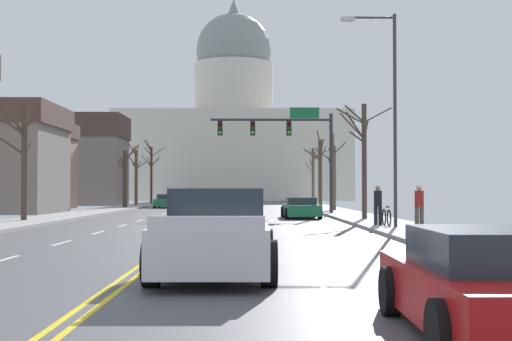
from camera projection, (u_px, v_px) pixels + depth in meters
The scene contains 26 objects.
ground at pixel (196, 227), 30.02m from camera, with size 20.00×180.00×0.20m.
signal_gantry at pixel (288, 137), 45.09m from camera, with size 7.91×0.41×6.81m.
street_lamp_right at pixel (388, 102), 28.37m from camera, with size 2.26×0.24×8.66m.
capitol_building at pixel (234, 135), 108.38m from camera, with size 34.98×18.02×31.43m.
sedan_near_00 at pixel (301, 208), 39.98m from camera, with size 2.15×4.38×1.19m.
sedan_near_01 at pixel (236, 212), 32.69m from camera, with size 2.08×4.53×1.26m.
sedan_near_02 at pixel (236, 218), 26.24m from camera, with size 2.10×4.65×1.19m.
sedan_near_03 at pixel (226, 226), 20.55m from camera, with size 2.01×4.38×1.17m.
pickup_truck_near_04 at pixel (216, 236), 13.50m from camera, with size 2.31×5.22×1.67m.
sedan_near_05 at pixel (493, 286), 7.77m from camera, with size 2.07×4.34×1.21m.
sedan_oncoming_00 at pixel (194, 204), 54.32m from camera, with size 2.14×4.40×1.13m.
sedan_oncoming_01 at pixel (167, 201), 62.53m from camera, with size 2.13×4.33×1.21m.
sedan_oncoming_02 at pixel (175, 200), 72.03m from camera, with size 2.06×4.68×1.23m.
flank_building_00 at pixel (79, 160), 72.75m from camera, with size 9.56×7.36×9.34m.
flank_building_01 at pixel (11, 165), 58.45m from camera, with size 9.80×7.11×7.28m.
bare_tree_00 at pixel (333, 175), 51.28m from camera, with size 2.31×2.39×5.58m.
bare_tree_01 at pixel (125, 177), 59.23m from camera, with size 1.75×1.60×5.28m.
bare_tree_02 at pixel (313, 174), 71.10m from camera, with size 2.24×1.93×5.73m.
bare_tree_03 at pixel (136, 175), 68.68m from camera, with size 1.99×2.06×6.34m.
bare_tree_04 at pixel (363, 154), 36.13m from camera, with size 2.75×2.34×6.07m.
bare_tree_05 at pixel (23, 158), 34.57m from camera, with size 1.98×1.55×5.70m.
bare_tree_06 at pixel (320, 171), 55.27m from camera, with size 1.78×2.62×6.12m.
bare_tree_07 at pixel (151, 171), 74.41m from camera, with size 2.67×1.98×6.97m.
pedestrian_00 at pixel (419, 205), 26.40m from camera, with size 0.35×0.34×1.68m.
pedestrian_01 at pixel (378, 203), 29.65m from camera, with size 0.35×0.34×1.68m.
bicycle_parked at pixel (386, 217), 29.03m from camera, with size 0.12×1.77×0.85m.
Camera 1 is at (2.23, -30.10, 1.65)m, focal length 49.07 mm.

